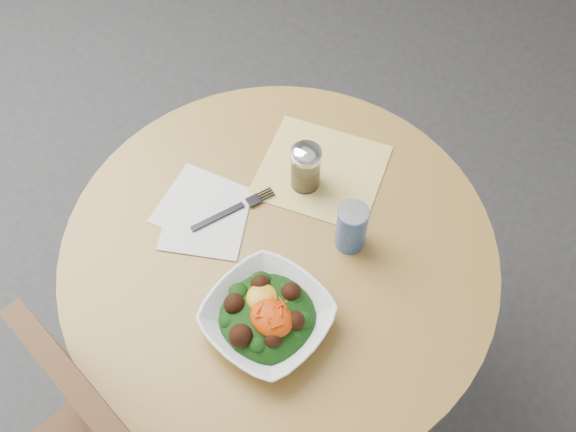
% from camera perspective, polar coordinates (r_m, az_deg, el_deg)
% --- Properties ---
extents(ground, '(6.00, 6.00, 0.00)m').
position_cam_1_polar(ground, '(2.01, -0.55, -13.30)').
color(ground, '#2F2F31').
rests_on(ground, ground).
extents(table, '(0.90, 0.90, 0.75)m').
position_cam_1_polar(table, '(1.49, -0.72, -6.60)').
color(table, black).
rests_on(table, ground).
extents(cloth_napkin, '(0.33, 0.31, 0.00)m').
position_cam_1_polar(cloth_napkin, '(1.42, 2.98, 4.01)').
color(cloth_napkin, '#DBA40B').
rests_on(cloth_napkin, table).
extents(paper_napkins, '(0.25, 0.24, 0.00)m').
position_cam_1_polar(paper_napkins, '(1.37, -7.53, 0.26)').
color(paper_napkins, silver).
rests_on(paper_napkins, table).
extents(salad_bowl, '(0.23, 0.23, 0.09)m').
position_cam_1_polar(salad_bowl, '(1.22, -1.84, -8.96)').
color(salad_bowl, white).
rests_on(salad_bowl, table).
extents(fork, '(0.09, 0.19, 0.00)m').
position_cam_1_polar(fork, '(1.36, -4.67, 0.66)').
color(fork, black).
rests_on(fork, table).
extents(spice_shaker, '(0.07, 0.07, 0.12)m').
position_cam_1_polar(spice_shaker, '(1.35, 1.57, 4.37)').
color(spice_shaker, silver).
rests_on(spice_shaker, table).
extents(beverage_can, '(0.06, 0.06, 0.12)m').
position_cam_1_polar(beverage_can, '(1.28, 5.66, -1.00)').
color(beverage_can, navy).
rests_on(beverage_can, table).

